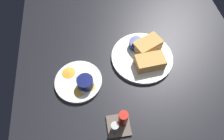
{
  "coord_description": "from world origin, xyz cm",
  "views": [
    {
      "loc": [
        18.0,
        48.06,
        77.59
      ],
      "look_at": [
        11.31,
        3.91,
        3.0
      ],
      "focal_mm": 31.21,
      "sensor_mm": 36.0,
      "label": 1
    }
  ],
  "objects_px": {
    "sandwich_half_near": "(150,62)",
    "sandwich_half_far": "(148,45)",
    "plate_sandwich_main": "(142,57)",
    "spoon_by_gravy_ramekin": "(82,89)",
    "ramekin_light_gravy": "(85,82)",
    "spoon_by_dark_ramekin": "(137,55)",
    "plate_chips_companion": "(79,81)",
    "ramekin_dark_sauce": "(136,44)",
    "condiment_caddy": "(120,123)"
  },
  "relations": [
    {
      "from": "condiment_caddy",
      "to": "ramekin_dark_sauce",
      "type": "bearing_deg",
      "value": -111.63
    },
    {
      "from": "plate_sandwich_main",
      "to": "spoon_by_gravy_ramekin",
      "type": "distance_m",
      "value": 0.32
    },
    {
      "from": "sandwich_half_far",
      "to": "condiment_caddy",
      "type": "relative_size",
      "value": 1.58
    },
    {
      "from": "sandwich_half_near",
      "to": "spoon_by_dark_ramekin",
      "type": "bearing_deg",
      "value": -54.22
    },
    {
      "from": "spoon_by_gravy_ramekin",
      "to": "condiment_caddy",
      "type": "xyz_separation_m",
      "value": [
        -0.14,
        0.17,
        0.01
      ]
    },
    {
      "from": "plate_sandwich_main",
      "to": "ramekin_light_gravy",
      "type": "height_order",
      "value": "ramekin_light_gravy"
    },
    {
      "from": "ramekin_dark_sauce",
      "to": "ramekin_light_gravy",
      "type": "xyz_separation_m",
      "value": [
        0.26,
        0.17,
        0.01
      ]
    },
    {
      "from": "sandwich_half_far",
      "to": "spoon_by_gravy_ramekin",
      "type": "bearing_deg",
      "value": 27.67
    },
    {
      "from": "plate_sandwich_main",
      "to": "plate_chips_companion",
      "type": "xyz_separation_m",
      "value": [
        0.31,
        0.08,
        0.0
      ]
    },
    {
      "from": "ramekin_light_gravy",
      "to": "sandwich_half_far",
      "type": "bearing_deg",
      "value": -153.51
    },
    {
      "from": "spoon_by_dark_ramekin",
      "to": "ramekin_dark_sauce",
      "type": "bearing_deg",
      "value": -96.27
    },
    {
      "from": "sandwich_half_near",
      "to": "sandwich_half_far",
      "type": "relative_size",
      "value": 0.92
    },
    {
      "from": "spoon_by_dark_ramekin",
      "to": "ramekin_light_gravy",
      "type": "bearing_deg",
      "value": 24.88
    },
    {
      "from": "ramekin_light_gravy",
      "to": "plate_sandwich_main",
      "type": "bearing_deg",
      "value": -158.15
    },
    {
      "from": "sandwich_half_far",
      "to": "sandwich_half_near",
      "type": "bearing_deg",
      "value": 82.32
    },
    {
      "from": "plate_sandwich_main",
      "to": "condiment_caddy",
      "type": "relative_size",
      "value": 3.07
    },
    {
      "from": "condiment_caddy",
      "to": "plate_chips_companion",
      "type": "bearing_deg",
      "value": -55.74
    },
    {
      "from": "spoon_by_dark_ramekin",
      "to": "ramekin_light_gravy",
      "type": "relative_size",
      "value": 1.43
    },
    {
      "from": "sandwich_half_far",
      "to": "spoon_by_gravy_ramekin",
      "type": "xyz_separation_m",
      "value": [
        0.33,
        0.17,
        -0.02
      ]
    },
    {
      "from": "ramekin_dark_sauce",
      "to": "condiment_caddy",
      "type": "bearing_deg",
      "value": 68.37
    },
    {
      "from": "plate_sandwich_main",
      "to": "sandwich_half_near",
      "type": "bearing_deg",
      "value": 112.32
    },
    {
      "from": "plate_sandwich_main",
      "to": "sandwich_half_near",
      "type": "xyz_separation_m",
      "value": [
        -0.02,
        0.05,
        0.03
      ]
    },
    {
      "from": "plate_sandwich_main",
      "to": "spoon_by_gravy_ramekin",
      "type": "bearing_deg",
      "value": 23.56
    },
    {
      "from": "ramekin_dark_sauce",
      "to": "condiment_caddy",
      "type": "relative_size",
      "value": 0.76
    },
    {
      "from": "spoon_by_dark_ramekin",
      "to": "sandwich_half_far",
      "type": "bearing_deg",
      "value": -146.62
    },
    {
      "from": "plate_chips_companion",
      "to": "condiment_caddy",
      "type": "xyz_separation_m",
      "value": [
        -0.15,
        0.22,
        0.03
      ]
    },
    {
      "from": "ramekin_dark_sauce",
      "to": "ramekin_light_gravy",
      "type": "relative_size",
      "value": 1.03
    },
    {
      "from": "sandwich_half_far",
      "to": "plate_chips_companion",
      "type": "height_order",
      "value": "sandwich_half_far"
    },
    {
      "from": "sandwich_half_near",
      "to": "plate_sandwich_main",
      "type": "bearing_deg",
      "value": -67.68
    },
    {
      "from": "sandwich_half_far",
      "to": "spoon_by_dark_ramekin",
      "type": "height_order",
      "value": "sandwich_half_far"
    },
    {
      "from": "sandwich_half_far",
      "to": "ramekin_light_gravy",
      "type": "distance_m",
      "value": 0.35
    },
    {
      "from": "ramekin_dark_sauce",
      "to": "condiment_caddy",
      "type": "xyz_separation_m",
      "value": [
        0.15,
        0.37,
        -0.0
      ]
    },
    {
      "from": "spoon_by_gravy_ramekin",
      "to": "ramekin_light_gravy",
      "type": "bearing_deg",
      "value": -136.3
    },
    {
      "from": "ramekin_dark_sauce",
      "to": "spoon_by_dark_ramekin",
      "type": "xyz_separation_m",
      "value": [
        0.01,
        0.06,
        -0.01
      ]
    },
    {
      "from": "plate_chips_companion",
      "to": "spoon_by_dark_ramekin",
      "type": "bearing_deg",
      "value": -162.15
    },
    {
      "from": "ramekin_dark_sauce",
      "to": "ramekin_light_gravy",
      "type": "bearing_deg",
      "value": 33.74
    },
    {
      "from": "plate_chips_companion",
      "to": "ramekin_light_gravy",
      "type": "relative_size",
      "value": 3.0
    },
    {
      "from": "plate_sandwich_main",
      "to": "spoon_by_gravy_ramekin",
      "type": "relative_size",
      "value": 2.95
    },
    {
      "from": "sandwich_half_near",
      "to": "spoon_by_dark_ramekin",
      "type": "distance_m",
      "value": 0.08
    },
    {
      "from": "ramekin_light_gravy",
      "to": "spoon_by_gravy_ramekin",
      "type": "relative_size",
      "value": 0.71
    },
    {
      "from": "spoon_by_dark_ramekin",
      "to": "spoon_by_gravy_ramekin",
      "type": "height_order",
      "value": "same"
    },
    {
      "from": "spoon_by_dark_ramekin",
      "to": "plate_chips_companion",
      "type": "xyz_separation_m",
      "value": [
        0.29,
        0.09,
        -0.01
      ]
    },
    {
      "from": "sandwich_half_near",
      "to": "ramekin_light_gravy",
      "type": "bearing_deg",
      "value": 11.35
    },
    {
      "from": "ramekin_dark_sauce",
      "to": "spoon_by_dark_ramekin",
      "type": "distance_m",
      "value": 0.06
    },
    {
      "from": "plate_sandwich_main",
      "to": "condiment_caddy",
      "type": "height_order",
      "value": "condiment_caddy"
    },
    {
      "from": "ramekin_light_gravy",
      "to": "condiment_caddy",
      "type": "bearing_deg",
      "value": 121.39
    },
    {
      "from": "ramekin_light_gravy",
      "to": "spoon_by_gravy_ramekin",
      "type": "distance_m",
      "value": 0.03
    },
    {
      "from": "spoon_by_dark_ramekin",
      "to": "plate_chips_companion",
      "type": "bearing_deg",
      "value": 17.85
    },
    {
      "from": "plate_sandwich_main",
      "to": "plate_chips_companion",
      "type": "bearing_deg",
      "value": 15.4
    },
    {
      "from": "sandwich_half_near",
      "to": "condiment_caddy",
      "type": "xyz_separation_m",
      "value": [
        0.18,
        0.25,
        -0.01
      ]
    }
  ]
}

